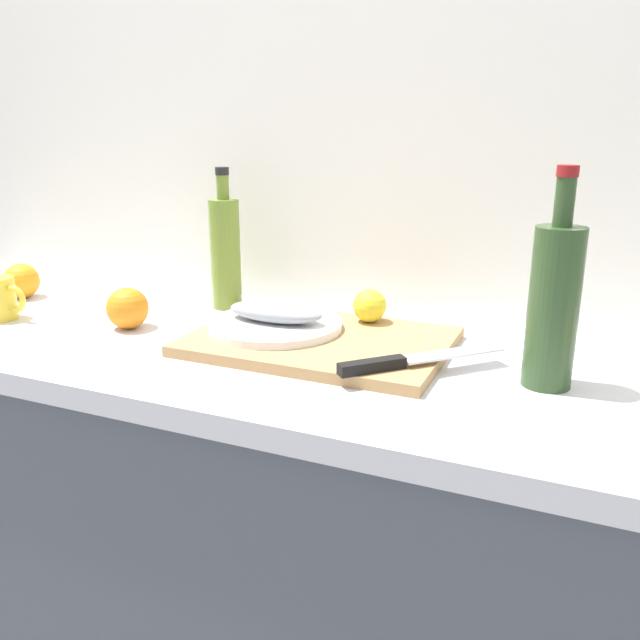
# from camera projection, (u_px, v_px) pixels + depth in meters

# --- Properties ---
(back_wall) EXTENTS (3.20, 0.05, 2.50)m
(back_wall) POSITION_uv_depth(u_px,v_px,m) (326.00, 141.00, 1.38)
(back_wall) COLOR white
(back_wall) RESTS_ON ground_plane
(kitchen_counter) EXTENTS (2.00, 0.60, 0.90)m
(kitchen_counter) POSITION_uv_depth(u_px,v_px,m) (263.00, 550.00, 1.33)
(kitchen_counter) COLOR #4C5159
(kitchen_counter) RESTS_ON ground_plane
(cutting_board) EXTENTS (0.45, 0.32, 0.02)m
(cutting_board) POSITION_uv_depth(u_px,v_px,m) (320.00, 341.00, 1.17)
(cutting_board) COLOR tan
(cutting_board) RESTS_ON kitchen_counter
(white_plate) EXTENTS (0.25, 0.25, 0.01)m
(white_plate) POSITION_uv_depth(u_px,v_px,m) (276.00, 325.00, 1.20)
(white_plate) COLOR white
(white_plate) RESTS_ON cutting_board
(fish_fillet) EXTENTS (0.19, 0.08, 0.04)m
(fish_fillet) POSITION_uv_depth(u_px,v_px,m) (275.00, 312.00, 1.20)
(fish_fillet) COLOR gray
(fish_fillet) RESTS_ON white_plate
(chef_knife) EXTENTS (0.22, 0.23, 0.02)m
(chef_knife) POSITION_uv_depth(u_px,v_px,m) (402.00, 361.00, 1.02)
(chef_knife) COLOR silver
(chef_knife) RESTS_ON cutting_board
(lemon_0) EXTENTS (0.06, 0.06, 0.06)m
(lemon_0) POSITION_uv_depth(u_px,v_px,m) (370.00, 306.00, 1.24)
(lemon_0) COLOR yellow
(lemon_0) RESTS_ON cutting_board
(olive_oil_bottle) EXTENTS (0.06, 0.06, 0.30)m
(olive_oil_bottle) POSITION_uv_depth(u_px,v_px,m) (225.00, 251.00, 1.39)
(olive_oil_bottle) COLOR olive
(olive_oil_bottle) RESTS_ON kitchen_counter
(wine_bottle) EXTENTS (0.07, 0.07, 0.33)m
(wine_bottle) POSITION_uv_depth(u_px,v_px,m) (554.00, 303.00, 0.96)
(wine_bottle) COLOR #2D4723
(wine_bottle) RESTS_ON kitchen_counter
(orange_0) EXTENTS (0.08, 0.08, 0.08)m
(orange_0) POSITION_uv_depth(u_px,v_px,m) (128.00, 308.00, 1.27)
(orange_0) COLOR orange
(orange_0) RESTS_ON kitchen_counter
(orange_1) EXTENTS (0.08, 0.08, 0.08)m
(orange_1) POSITION_uv_depth(u_px,v_px,m) (22.00, 281.00, 1.49)
(orange_1) COLOR orange
(orange_1) RESTS_ON kitchen_counter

